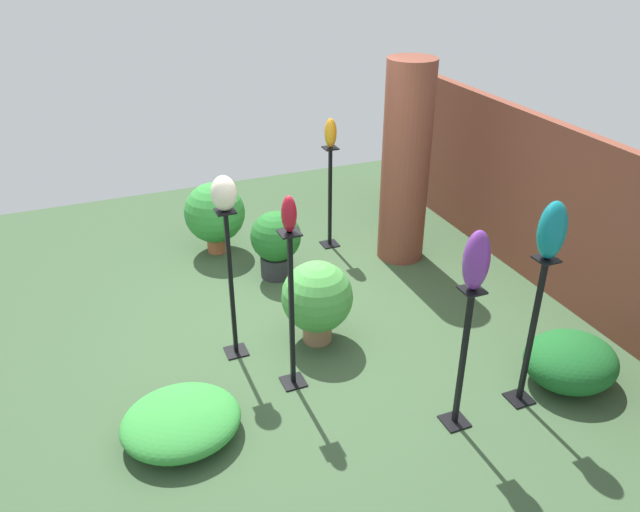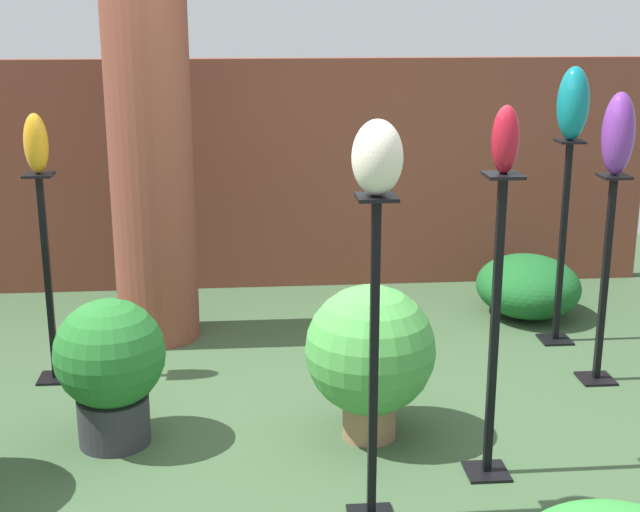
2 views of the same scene
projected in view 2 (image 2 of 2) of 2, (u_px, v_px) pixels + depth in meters
The scene contains 16 objects.
ground_plane at pixel (320, 440), 4.58m from camera, with size 8.00×8.00×0.00m, color #385133.
brick_wall_back at pixel (291, 175), 6.90m from camera, with size 5.60×0.12×1.77m, color brown.
brick_pillar at pixel (152, 169), 5.70m from camera, with size 0.54×0.54×2.29m, color brown.
pedestal_violet at pixel (604, 289), 5.16m from camera, with size 0.20×0.20×1.24m.
pedestal_amber at pixel (49, 288), 5.17m from camera, with size 0.20×0.20×1.25m.
pedestal_teal at pixel (562, 251), 5.76m from camera, with size 0.20×0.20×1.34m.
pedestal_ivory at pixel (373, 377), 3.70m from camera, with size 0.20×0.20×1.44m.
pedestal_ruby at pixel (494, 342), 4.07m from camera, with size 0.20×0.20×1.45m.
art_vase_violet at pixel (618, 134), 4.91m from camera, with size 0.18×0.19×0.46m, color #6B2D8C.
art_vase_amber at pixel (36, 144), 4.94m from camera, with size 0.13×0.14×0.34m, color orange.
art_vase_teal at pixel (573, 103), 5.50m from camera, with size 0.20×0.21×0.45m, color #0F727A.
art_vase_ivory at pixel (377, 158), 3.45m from camera, with size 0.20×0.21×0.30m, color beige.
art_vase_ruby at pixel (505, 140), 3.82m from camera, with size 0.12×0.12×0.30m, color maroon.
potted_plant_mid_right at pixel (370, 353), 4.50m from camera, with size 0.66×0.66×0.81m.
potted_plant_walkway_edge at pixel (110, 364), 4.44m from camera, with size 0.56×0.56×0.76m.
foliage_bed_west at pixel (528, 286), 6.37m from camera, with size 0.73×0.81×0.43m, color #195923.
Camera 2 is at (-0.35, -4.13, 2.16)m, focal length 50.00 mm.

